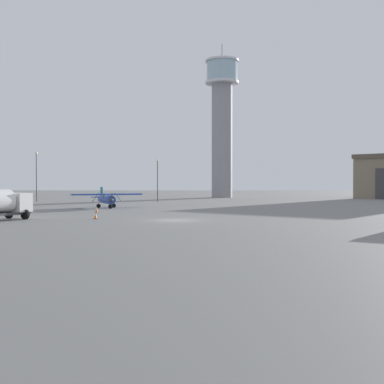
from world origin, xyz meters
name	(u,v)px	position (x,y,z in m)	size (l,w,h in m)	color
ground_plane	(175,220)	(0.00, 0.00, 0.00)	(400.00, 400.00, 0.00)	slate
control_tower	(222,118)	(7.58, 76.16, 20.17)	(8.46, 8.46, 38.98)	gray
airplane_blue	(106,198)	(-11.44, 23.51, 1.42)	(10.02, 7.97, 3.05)	#2847A8
light_post_west	(158,176)	(-6.22, 47.94, 4.98)	(0.44, 0.44, 8.33)	#38383D
light_post_east	(36,172)	(-30.53, 48.62, 5.80)	(0.44, 0.44, 9.89)	#38383D
traffic_cone_near_left	(23,209)	(-20.50, 14.61, 0.27)	(0.36, 0.36, 0.55)	black
traffic_cone_near_right	(96,216)	(-8.12, 1.52, 0.31)	(0.36, 0.36, 0.64)	black
traffic_cone_mid_apron	(97,210)	(-10.53, 12.85, 0.31)	(0.36, 0.36, 0.63)	black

